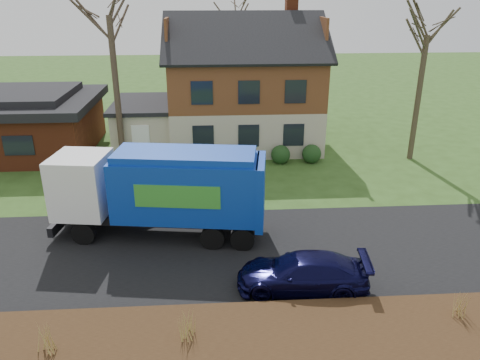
{
  "coord_description": "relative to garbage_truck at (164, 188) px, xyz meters",
  "views": [
    {
      "loc": [
        -0.2,
        -15.45,
        9.19
      ],
      "look_at": [
        0.99,
        2.5,
        1.91
      ],
      "focal_mm": 35.0,
      "sensor_mm": 36.0,
      "label": 1
    }
  ],
  "objects": [
    {
      "name": "navy_wagon",
      "position": [
        4.76,
        -4.04,
        -1.44
      ],
      "size": [
        4.47,
        2.22,
        1.25
      ],
      "primitive_type": "imported",
      "rotation": [
        0.0,
        0.0,
        -1.68
      ],
      "color": "black",
      "rests_on": "ground"
    },
    {
      "name": "grass_clump_west",
      "position": [
        -2.58,
        -6.84,
        -1.26
      ],
      "size": [
        0.38,
        0.31,
        1.01
      ],
      "color": "#A88D4A",
      "rests_on": "mulch_verge"
    },
    {
      "name": "tree_front_east",
      "position": [
        13.62,
        8.51,
        6.08
      ],
      "size": [
        3.61,
        3.61,
        10.02
      ],
      "color": "#463B2A",
      "rests_on": "ground"
    },
    {
      "name": "mulch_verge",
      "position": [
        2.05,
        -6.78,
        -1.92
      ],
      "size": [
        80.0,
        3.5,
        0.3
      ],
      "primitive_type": "cube",
      "color": "black",
      "rests_on": "ground"
    },
    {
      "name": "main_house",
      "position": [
        3.54,
        12.43,
        1.96
      ],
      "size": [
        12.95,
        8.95,
        9.26
      ],
      "color": "beige",
      "rests_on": "ground"
    },
    {
      "name": "garbage_truck",
      "position": [
        0.0,
        0.0,
        0.0
      ],
      "size": [
        8.59,
        3.38,
        3.58
      ],
      "rotation": [
        0.0,
        0.0,
        -0.14
      ],
      "color": "black",
      "rests_on": "ground"
    },
    {
      "name": "silver_sedan",
      "position": [
        -1.94,
        2.43,
        -1.21
      ],
      "size": [
        5.46,
        2.96,
        1.71
      ],
      "primitive_type": "imported",
      "rotation": [
        0.0,
        0.0,
        1.81
      ],
      "color": "#A1A4A9",
      "rests_on": "ground"
    },
    {
      "name": "tree_back",
      "position": [
        4.08,
        21.55,
        6.34
      ],
      "size": [
        3.18,
        3.18,
        10.08
      ],
      "color": "#443628",
      "rests_on": "ground"
    },
    {
      "name": "ranch_house",
      "position": [
        -9.95,
        11.52,
        -0.25
      ],
      "size": [
        9.8,
        8.2,
        3.7
      ],
      "color": "brown",
      "rests_on": "ground"
    },
    {
      "name": "road",
      "position": [
        2.05,
        -1.48,
        -2.06
      ],
      "size": [
        80.0,
        7.0,
        0.02
      ],
      "primitive_type": "cube",
      "color": "black",
      "rests_on": "ground"
    },
    {
      "name": "grass_clump_east",
      "position": [
        8.97,
        -6.1,
        -1.29
      ],
      "size": [
        0.38,
        0.31,
        0.95
      ],
      "color": "#A58749",
      "rests_on": "mulch_verge"
    },
    {
      "name": "ground",
      "position": [
        2.05,
        -1.48,
        -2.07
      ],
      "size": [
        120.0,
        120.0,
        0.0
      ],
      "primitive_type": "plane",
      "color": "#2D4B19",
      "rests_on": "ground"
    },
    {
      "name": "grass_clump_mid",
      "position": [
        1.09,
        -6.46,
        -1.29
      ],
      "size": [
        0.34,
        0.28,
        0.95
      ],
      "color": "#A39148",
      "rests_on": "mulch_verge"
    }
  ]
}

